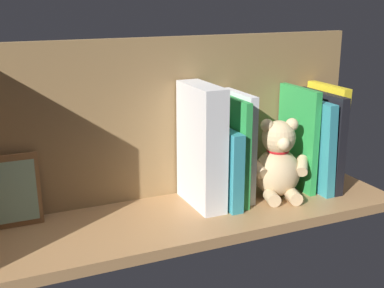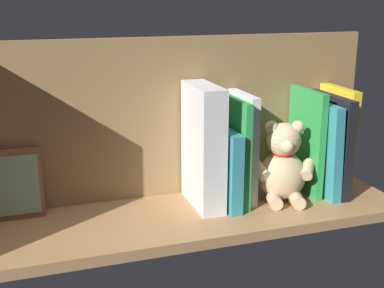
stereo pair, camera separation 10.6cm
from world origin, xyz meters
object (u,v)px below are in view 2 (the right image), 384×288
picture_frame_leaning (17,184)px  teddy_bear (283,166)px  book_0 (335,138)px  dictionary_thick_white (203,146)px

picture_frame_leaning → teddy_bear: bearing=171.2°
book_0 → picture_frame_leaning: (70.94, -4.78, -4.81)cm
teddy_bear → picture_frame_leaning: 56.21cm
dictionary_thick_white → book_0: bearing=-178.6°
teddy_bear → picture_frame_leaning: (55.54, -8.63, -0.85)cm
book_0 → dictionary_thick_white: bearing=1.4°
picture_frame_leaning → book_0: bearing=176.1°
dictionary_thick_white → picture_frame_leaning: 38.88cm
dictionary_thick_white → picture_frame_leaning: size_ratio=1.83×
teddy_bear → picture_frame_leaning: size_ratio=1.26×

